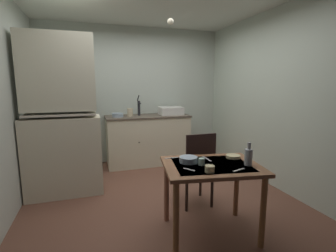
{
  "coord_description": "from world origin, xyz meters",
  "views": [
    {
      "loc": [
        -0.86,
        -3.19,
        1.54
      ],
      "look_at": [
        0.15,
        -0.02,
        0.97
      ],
      "focal_mm": 26.57,
      "sensor_mm": 36.0,
      "label": 1
    }
  ],
  "objects_px": {
    "hand_pump": "(139,107)",
    "sink_basin": "(171,111)",
    "serving_bowl_wide": "(233,156)",
    "glass_bottle": "(248,156)",
    "mixing_bowl_counter": "(118,115)",
    "dining_table": "(211,175)",
    "teacup_mint": "(210,169)",
    "hutch_cabinet": "(62,122)",
    "chair_far_side": "(197,168)"
  },
  "relations": [
    {
      "from": "hand_pump",
      "to": "glass_bottle",
      "type": "distance_m",
      "value": 2.71
    },
    {
      "from": "sink_basin",
      "to": "chair_far_side",
      "type": "distance_m",
      "value": 1.97
    },
    {
      "from": "hutch_cabinet",
      "to": "glass_bottle",
      "type": "bearing_deg",
      "value": -41.41
    },
    {
      "from": "sink_basin",
      "to": "glass_bottle",
      "type": "xyz_separation_m",
      "value": [
        -0.06,
        -2.59,
        -0.18
      ]
    },
    {
      "from": "sink_basin",
      "to": "mixing_bowl_counter",
      "type": "bearing_deg",
      "value": -177.24
    },
    {
      "from": "dining_table",
      "to": "serving_bowl_wide",
      "type": "relative_size",
      "value": 6.8
    },
    {
      "from": "hand_pump",
      "to": "glass_bottle",
      "type": "relative_size",
      "value": 1.69
    },
    {
      "from": "mixing_bowl_counter",
      "to": "glass_bottle",
      "type": "distance_m",
      "value": 2.73
    },
    {
      "from": "serving_bowl_wide",
      "to": "glass_bottle",
      "type": "bearing_deg",
      "value": -88.72
    },
    {
      "from": "hand_pump",
      "to": "hutch_cabinet",
      "type": "bearing_deg",
      "value": -141.07
    },
    {
      "from": "serving_bowl_wide",
      "to": "hutch_cabinet",
      "type": "bearing_deg",
      "value": 143.39
    },
    {
      "from": "dining_table",
      "to": "hand_pump",
      "type": "bearing_deg",
      "value": 95.33
    },
    {
      "from": "mixing_bowl_counter",
      "to": "dining_table",
      "type": "relative_size",
      "value": 0.2
    },
    {
      "from": "chair_far_side",
      "to": "mixing_bowl_counter",
      "type": "bearing_deg",
      "value": 112.46
    },
    {
      "from": "hand_pump",
      "to": "sink_basin",
      "type": "bearing_deg",
      "value": -4.16
    },
    {
      "from": "sink_basin",
      "to": "hand_pump",
      "type": "height_order",
      "value": "hand_pump"
    },
    {
      "from": "mixing_bowl_counter",
      "to": "teacup_mint",
      "type": "xyz_separation_m",
      "value": [
        0.53,
        -2.61,
        -0.2
      ]
    },
    {
      "from": "teacup_mint",
      "to": "glass_bottle",
      "type": "relative_size",
      "value": 0.38
    },
    {
      "from": "sink_basin",
      "to": "serving_bowl_wide",
      "type": "distance_m",
      "value": 2.35
    },
    {
      "from": "hand_pump",
      "to": "mixing_bowl_counter",
      "type": "height_order",
      "value": "hand_pump"
    },
    {
      "from": "hand_pump",
      "to": "serving_bowl_wide",
      "type": "height_order",
      "value": "hand_pump"
    },
    {
      "from": "dining_table",
      "to": "glass_bottle",
      "type": "xyz_separation_m",
      "value": [
        0.33,
        -0.13,
        0.2
      ]
    },
    {
      "from": "dining_table",
      "to": "serving_bowl_wide",
      "type": "bearing_deg",
      "value": 21.43
    },
    {
      "from": "chair_far_side",
      "to": "sink_basin",
      "type": "bearing_deg",
      "value": 81.5
    },
    {
      "from": "sink_basin",
      "to": "mixing_bowl_counter",
      "type": "relative_size",
      "value": 2.14
    },
    {
      "from": "hand_pump",
      "to": "teacup_mint",
      "type": "distance_m",
      "value": 2.73
    },
    {
      "from": "serving_bowl_wide",
      "to": "dining_table",
      "type": "bearing_deg",
      "value": -158.57
    },
    {
      "from": "hand_pump",
      "to": "glass_bottle",
      "type": "height_order",
      "value": "hand_pump"
    },
    {
      "from": "serving_bowl_wide",
      "to": "sink_basin",
      "type": "bearing_deg",
      "value": 88.5
    },
    {
      "from": "chair_far_side",
      "to": "teacup_mint",
      "type": "bearing_deg",
      "value": -106.29
    },
    {
      "from": "dining_table",
      "to": "sink_basin",
      "type": "bearing_deg",
      "value": 81.05
    },
    {
      "from": "hand_pump",
      "to": "mixing_bowl_counter",
      "type": "xyz_separation_m",
      "value": [
        -0.41,
        -0.1,
        -0.13
      ]
    },
    {
      "from": "serving_bowl_wide",
      "to": "teacup_mint",
      "type": "relative_size",
      "value": 1.76
    },
    {
      "from": "sink_basin",
      "to": "glass_bottle",
      "type": "height_order",
      "value": "sink_basin"
    },
    {
      "from": "sink_basin",
      "to": "serving_bowl_wide",
      "type": "height_order",
      "value": "sink_basin"
    },
    {
      "from": "hand_pump",
      "to": "teacup_mint",
      "type": "xyz_separation_m",
      "value": [
        0.11,
        -2.7,
        -0.33
      ]
    },
    {
      "from": "sink_basin",
      "to": "hand_pump",
      "type": "relative_size",
      "value": 1.13
    },
    {
      "from": "hand_pump",
      "to": "dining_table",
      "type": "height_order",
      "value": "hand_pump"
    },
    {
      "from": "dining_table",
      "to": "chair_far_side",
      "type": "xyz_separation_m",
      "value": [
        0.11,
        0.59,
        -0.13
      ]
    },
    {
      "from": "hand_pump",
      "to": "teacup_mint",
      "type": "bearing_deg",
      "value": -87.6
    },
    {
      "from": "teacup_mint",
      "to": "hand_pump",
      "type": "bearing_deg",
      "value": 92.4
    },
    {
      "from": "hutch_cabinet",
      "to": "mixing_bowl_counter",
      "type": "distance_m",
      "value": 1.26
    },
    {
      "from": "hutch_cabinet",
      "to": "dining_table",
      "type": "distance_m",
      "value": 2.15
    },
    {
      "from": "serving_bowl_wide",
      "to": "hand_pump",
      "type": "bearing_deg",
      "value": 103.27
    },
    {
      "from": "sink_basin",
      "to": "mixing_bowl_counter",
      "type": "xyz_separation_m",
      "value": [
        -1.04,
        -0.05,
        -0.04
      ]
    },
    {
      "from": "dining_table",
      "to": "teacup_mint",
      "type": "distance_m",
      "value": 0.27
    },
    {
      "from": "hutch_cabinet",
      "to": "mixing_bowl_counter",
      "type": "height_order",
      "value": "hutch_cabinet"
    },
    {
      "from": "dining_table",
      "to": "teacup_mint",
      "type": "xyz_separation_m",
      "value": [
        -0.12,
        -0.2,
        0.15
      ]
    },
    {
      "from": "sink_basin",
      "to": "glass_bottle",
      "type": "distance_m",
      "value": 2.6
    },
    {
      "from": "sink_basin",
      "to": "serving_bowl_wide",
      "type": "bearing_deg",
      "value": -91.5
    }
  ]
}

